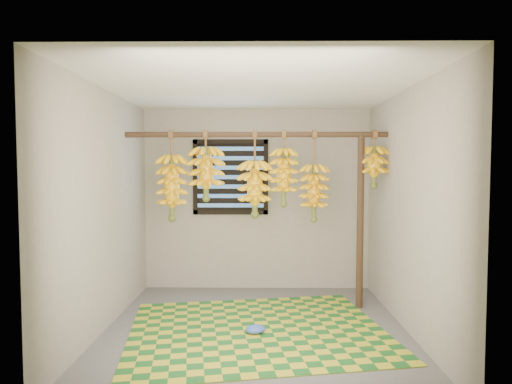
{
  "coord_description": "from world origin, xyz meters",
  "views": [
    {
      "loc": [
        0.05,
        -4.21,
        1.6
      ],
      "look_at": [
        0.0,
        0.55,
        1.35
      ],
      "focal_mm": 30.0,
      "sensor_mm": 36.0,
      "label": 1
    }
  ],
  "objects_px": {
    "plastic_bag": "(255,329)",
    "banana_bunch_b": "(206,174)",
    "banana_bunch_a": "(172,188)",
    "banana_bunch_e": "(314,192)",
    "support_post": "(360,222)",
    "woven_mat": "(257,330)",
    "banana_bunch_f": "(374,167)",
    "banana_bunch_c": "(255,189)",
    "banana_bunch_d": "(284,177)"
  },
  "relations": [
    {
      "from": "banana_bunch_a",
      "to": "banana_bunch_b",
      "type": "relative_size",
      "value": 1.29
    },
    {
      "from": "banana_bunch_d",
      "to": "woven_mat",
      "type": "bearing_deg",
      "value": -112.04
    },
    {
      "from": "plastic_bag",
      "to": "banana_bunch_d",
      "type": "bearing_deg",
      "value": 69.51
    },
    {
      "from": "woven_mat",
      "to": "banana_bunch_d",
      "type": "xyz_separation_m",
      "value": [
        0.3,
        0.74,
        1.51
      ]
    },
    {
      "from": "banana_bunch_b",
      "to": "banana_bunch_c",
      "type": "relative_size",
      "value": 0.81
    },
    {
      "from": "plastic_bag",
      "to": "banana_bunch_c",
      "type": "bearing_deg",
      "value": 91.2
    },
    {
      "from": "support_post",
      "to": "banana_bunch_f",
      "type": "relative_size",
      "value": 3.05
    },
    {
      "from": "plastic_bag",
      "to": "banana_bunch_b",
      "type": "xyz_separation_m",
      "value": [
        -0.58,
        0.84,
        1.5
      ]
    },
    {
      "from": "banana_bunch_b",
      "to": "banana_bunch_f",
      "type": "height_order",
      "value": "same"
    },
    {
      "from": "woven_mat",
      "to": "support_post",
      "type": "bearing_deg",
      "value": 31.91
    },
    {
      "from": "support_post",
      "to": "banana_bunch_a",
      "type": "relative_size",
      "value": 1.94
    },
    {
      "from": "banana_bunch_a",
      "to": "banana_bunch_e",
      "type": "height_order",
      "value": "same"
    },
    {
      "from": "woven_mat",
      "to": "banana_bunch_a",
      "type": "height_order",
      "value": "banana_bunch_a"
    },
    {
      "from": "banana_bunch_b",
      "to": "banana_bunch_e",
      "type": "relative_size",
      "value": 0.77
    },
    {
      "from": "woven_mat",
      "to": "banana_bunch_e",
      "type": "xyz_separation_m",
      "value": [
        0.65,
        0.74,
        1.33
      ]
    },
    {
      "from": "banana_bunch_b",
      "to": "support_post",
      "type": "bearing_deg",
      "value": 0.0
    },
    {
      "from": "banana_bunch_e",
      "to": "banana_bunch_f",
      "type": "relative_size",
      "value": 1.59
    },
    {
      "from": "woven_mat",
      "to": "plastic_bag",
      "type": "xyz_separation_m",
      "value": [
        -0.02,
        -0.1,
        0.05
      ]
    },
    {
      "from": "banana_bunch_e",
      "to": "banana_bunch_f",
      "type": "distance_m",
      "value": 0.74
    },
    {
      "from": "support_post",
      "to": "banana_bunch_d",
      "type": "distance_m",
      "value": 1.02
    },
    {
      "from": "banana_bunch_a",
      "to": "banana_bunch_d",
      "type": "relative_size",
      "value": 1.19
    },
    {
      "from": "woven_mat",
      "to": "banana_bunch_c",
      "type": "height_order",
      "value": "banana_bunch_c"
    },
    {
      "from": "woven_mat",
      "to": "banana_bunch_f",
      "type": "xyz_separation_m",
      "value": [
        1.33,
        0.74,
        1.63
      ]
    },
    {
      "from": "banana_bunch_b",
      "to": "banana_bunch_d",
      "type": "bearing_deg",
      "value": 0.0
    },
    {
      "from": "banana_bunch_e",
      "to": "woven_mat",
      "type": "bearing_deg",
      "value": -131.36
    },
    {
      "from": "support_post",
      "to": "plastic_bag",
      "type": "bearing_deg",
      "value": -144.96
    },
    {
      "from": "banana_bunch_a",
      "to": "banana_bunch_e",
      "type": "distance_m",
      "value": 1.64
    },
    {
      "from": "banana_bunch_e",
      "to": "banana_bunch_c",
      "type": "bearing_deg",
      "value": -180.0
    },
    {
      "from": "banana_bunch_b",
      "to": "banana_bunch_c",
      "type": "height_order",
      "value": "same"
    },
    {
      "from": "support_post",
      "to": "banana_bunch_a",
      "type": "xyz_separation_m",
      "value": [
        -2.17,
        0.0,
        0.39
      ]
    },
    {
      "from": "banana_bunch_c",
      "to": "banana_bunch_d",
      "type": "bearing_deg",
      "value": 0.0
    },
    {
      "from": "banana_bunch_b",
      "to": "banana_bunch_e",
      "type": "distance_m",
      "value": 1.26
    },
    {
      "from": "support_post",
      "to": "banana_bunch_a",
      "type": "height_order",
      "value": "banana_bunch_a"
    },
    {
      "from": "woven_mat",
      "to": "plastic_bag",
      "type": "distance_m",
      "value": 0.11
    },
    {
      "from": "support_post",
      "to": "banana_bunch_f",
      "type": "bearing_deg",
      "value": -0.0
    },
    {
      "from": "banana_bunch_a",
      "to": "banana_bunch_f",
      "type": "bearing_deg",
      "value": -0.0
    },
    {
      "from": "banana_bunch_c",
      "to": "banana_bunch_f",
      "type": "bearing_deg",
      "value": -0.0
    },
    {
      "from": "banana_bunch_a",
      "to": "banana_bunch_e",
      "type": "relative_size",
      "value": 0.99
    },
    {
      "from": "plastic_bag",
      "to": "banana_bunch_b",
      "type": "bearing_deg",
      "value": 124.67
    },
    {
      "from": "banana_bunch_c",
      "to": "banana_bunch_d",
      "type": "xyz_separation_m",
      "value": [
        0.33,
        0.0,
        0.13
      ]
    },
    {
      "from": "plastic_bag",
      "to": "woven_mat",
      "type": "bearing_deg",
      "value": 81.21
    },
    {
      "from": "support_post",
      "to": "banana_bunch_f",
      "type": "xyz_separation_m",
      "value": [
        0.15,
        -0.0,
        0.63
      ]
    },
    {
      "from": "support_post",
      "to": "plastic_bag",
      "type": "relative_size",
      "value": 10.06
    },
    {
      "from": "banana_bunch_f",
      "to": "banana_bunch_b",
      "type": "bearing_deg",
      "value": 180.0
    },
    {
      "from": "banana_bunch_a",
      "to": "banana_bunch_f",
      "type": "relative_size",
      "value": 1.57
    },
    {
      "from": "support_post",
      "to": "banana_bunch_f",
      "type": "height_order",
      "value": "banana_bunch_f"
    },
    {
      "from": "banana_bunch_b",
      "to": "banana_bunch_e",
      "type": "height_order",
      "value": "same"
    },
    {
      "from": "plastic_bag",
      "to": "banana_bunch_a",
      "type": "distance_m",
      "value": 1.86
    },
    {
      "from": "banana_bunch_a",
      "to": "banana_bunch_d",
      "type": "height_order",
      "value": "same"
    },
    {
      "from": "banana_bunch_c",
      "to": "banana_bunch_e",
      "type": "bearing_deg",
      "value": 0.0
    }
  ]
}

